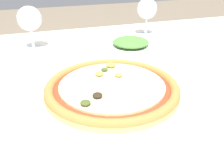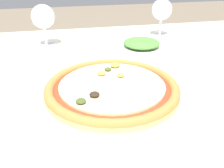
% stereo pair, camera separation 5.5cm
% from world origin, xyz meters
% --- Properties ---
extents(dining_table, '(1.44, 0.96, 0.71)m').
position_xyz_m(dining_table, '(0.00, 0.00, 0.64)').
color(dining_table, '#997047').
rests_on(dining_table, ground_plane).
extents(pizza_plate, '(0.34, 0.34, 0.04)m').
position_xyz_m(pizza_plate, '(-0.21, -0.11, 0.73)').
color(pizza_plate, white).
rests_on(pizza_plate, dining_table).
extents(wine_glass_far_left, '(0.08, 0.08, 0.14)m').
position_xyz_m(wine_glass_far_left, '(0.07, 0.30, 0.81)').
color(wine_glass_far_left, silver).
rests_on(wine_glass_far_left, dining_table).
extents(wine_glass_far_right, '(0.08, 0.08, 0.14)m').
position_xyz_m(wine_glass_far_right, '(-0.36, 0.27, 0.81)').
color(wine_glass_far_right, silver).
rests_on(wine_glass_far_right, dining_table).
extents(side_plate, '(0.21, 0.21, 0.04)m').
position_xyz_m(side_plate, '(-0.05, 0.17, 0.73)').
color(side_plate, white).
rests_on(side_plate, dining_table).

